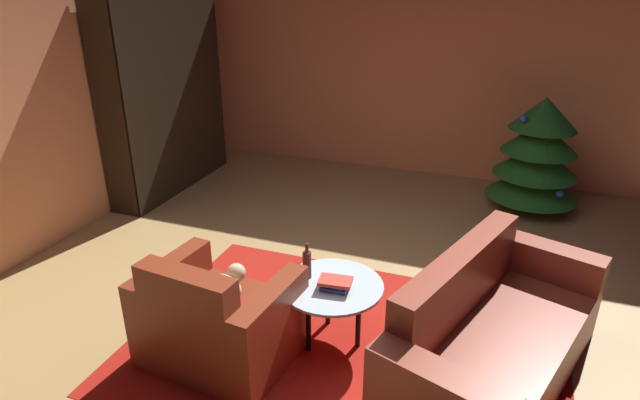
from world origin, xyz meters
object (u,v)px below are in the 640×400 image
bookshelf_unit (172,92)px  coffee_table (332,290)px  book_stack_on_table (335,284)px  armchair_red (217,321)px  couch_red (491,341)px  bottle_on_table (307,264)px  decorated_tree (538,154)px

bookshelf_unit → coffee_table: bearing=-39.4°
book_stack_on_table → bookshelf_unit: bearing=140.5°
armchair_red → coffee_table: 0.79m
couch_red → bottle_on_table: couch_red is taller
bookshelf_unit → decorated_tree: (4.04, 0.66, -0.49)m
couch_red → bookshelf_unit: bearing=149.2°
bottle_on_table → armchair_red: bearing=-135.3°
bookshelf_unit → armchair_red: size_ratio=2.17×
bookshelf_unit → coffee_table: bookshelf_unit is taller
armchair_red → bottle_on_table: 0.70m
couch_red → coffee_table: bearing=179.2°
bottle_on_table → bookshelf_unit: bearing=138.9°
coffee_table → book_stack_on_table: (0.04, -0.04, 0.08)m
couch_red → coffee_table: 1.06m
bottle_on_table → decorated_tree: 3.24m
couch_red → decorated_tree: (0.25, 2.91, 0.33)m
bookshelf_unit → bottle_on_table: bearing=-41.1°
bookshelf_unit → coffee_table: size_ratio=3.15×
armchair_red → couch_red: couch_red is taller
couch_red → decorated_tree: decorated_tree is taller
armchair_red → bottle_on_table: bearing=44.7°
couch_red → bottle_on_table: (-1.25, 0.04, 0.28)m
bookshelf_unit → couch_red: (3.79, -2.26, -0.82)m
coffee_table → bookshelf_unit: bearing=140.6°
couch_red → decorated_tree: size_ratio=1.60×
armchair_red → book_stack_on_table: armchair_red is taller
coffee_table → book_stack_on_table: size_ratio=3.01×
decorated_tree → coffee_table: bearing=-114.3°
bookshelf_unit → couch_red: bookshelf_unit is taller
coffee_table → decorated_tree: decorated_tree is taller
armchair_red → coffee_table: bearing=33.3°
bookshelf_unit → couch_red: 4.48m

